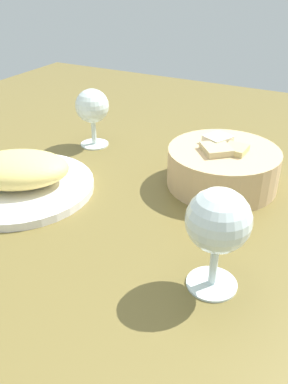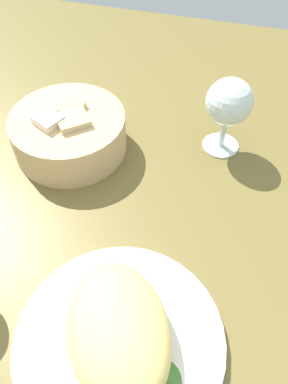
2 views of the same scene
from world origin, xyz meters
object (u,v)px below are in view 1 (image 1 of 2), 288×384
object	(u,v)px
plate	(21,187)
wine_glass_far	(92,109)
wine_glass_near	(218,224)
bread_basket	(222,166)

from	to	relation	value
plate	wine_glass_far	bearing A→B (deg)	89.57
wine_glass_near	wine_glass_far	distance (cm)	47.60
wine_glass_near	plate	bearing A→B (deg)	169.58
wine_glass_far	wine_glass_near	bearing A→B (deg)	-38.36
bread_basket	wine_glass_far	bearing A→B (deg)	172.02
plate	bread_basket	world-z (taller)	bread_basket
bread_basket	wine_glass_near	xyz separation A→B (cm)	(7.38, -25.34, 5.54)
plate	bread_basket	distance (cm)	35.43
plate	wine_glass_near	bearing A→B (deg)	-10.42
bread_basket	wine_glass_near	distance (cm)	26.97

